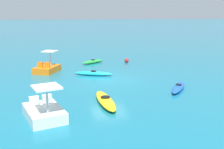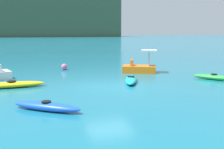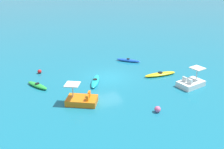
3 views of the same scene
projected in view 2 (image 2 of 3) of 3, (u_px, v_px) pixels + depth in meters
The scene contains 8 objects.
ground_plane at pixel (109, 86), 14.70m from camera, with size 600.00×600.00×0.00m, color #19728C.
headland_cliff at pixel (25, 16), 188.45m from camera, with size 128.12×44.39×28.49m, color #42563D.
kayak_yellow at pixel (12, 85), 14.38m from camera, with size 3.47×0.84×0.37m.
kayak_green at pixel (214, 77), 16.81m from camera, with size 1.88×2.56×0.37m.
kayak_cyan at pixel (131, 79), 15.97m from camera, with size 1.90×3.00×0.37m.
kayak_blue at pixel (46, 106), 10.13m from camera, with size 2.55×2.29×0.37m.
pedal_boat_orange at pixel (139, 68), 19.88m from camera, with size 2.82×2.46×1.68m.
buoy_pink at pixel (64, 67), 21.31m from camera, with size 0.48×0.48×0.48m, color pink.
Camera 2 is at (-4.91, -13.57, 2.91)m, focal length 43.09 mm.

